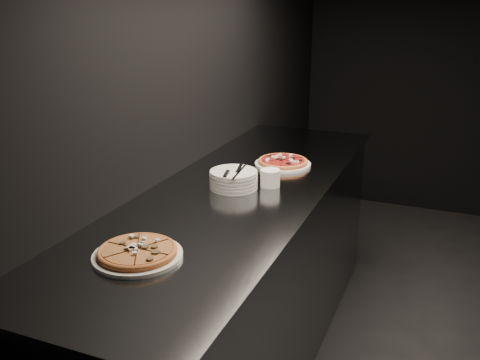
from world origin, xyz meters
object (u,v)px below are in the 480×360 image
at_px(counter, 239,279).
at_px(cutlery, 234,172).
at_px(ramekin, 270,177).
at_px(pizza_tomato, 283,162).
at_px(pizza_mushroom, 137,253).
at_px(plate_stack, 234,179).

relative_size(counter, cutlery, 10.73).
distance_m(counter, ramekin, 0.52).
xyz_separation_m(pizza_tomato, ramekin, (0.04, -0.32, 0.02)).
relative_size(pizza_mushroom, pizza_tomato, 0.93).
height_order(pizza_tomato, ramekin, ramekin).
height_order(plate_stack, cutlery, cutlery).
bearing_deg(plate_stack, cutlery, -62.38).
distance_m(counter, plate_stack, 0.50).
bearing_deg(counter, plate_stack, 174.89).
height_order(counter, plate_stack, plate_stack).
xyz_separation_m(counter, pizza_tomato, (0.07, 0.40, 0.48)).
xyz_separation_m(cutlery, ramekin, (0.14, 0.10, -0.04)).
height_order(pizza_tomato, cutlery, cutlery).
relative_size(pizza_tomato, cutlery, 1.39).
height_order(counter, pizza_tomato, pizza_tomato).
bearing_deg(ramekin, cutlery, -144.17).
bearing_deg(plate_stack, ramekin, 29.58).
bearing_deg(pizza_tomato, ramekin, -82.06).
distance_m(plate_stack, ramekin, 0.17).
relative_size(pizza_mushroom, plate_stack, 1.40).
xyz_separation_m(counter, cutlery, (-0.02, -0.01, 0.54)).
bearing_deg(ramekin, counter, -143.74).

